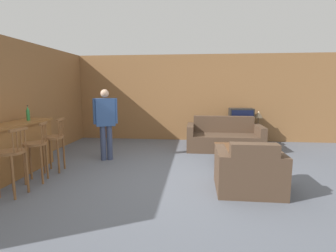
{
  "coord_description": "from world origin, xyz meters",
  "views": [
    {
      "loc": [
        0.42,
        -4.33,
        1.62
      ],
      "look_at": [
        -0.13,
        0.86,
        0.85
      ],
      "focal_mm": 28.0,
      "sensor_mm": 36.0,
      "label": 1
    }
  ],
  "objects_px": {
    "bar_chair_mid": "(36,149)",
    "bar_chair_far": "(54,142)",
    "coffee_table": "(229,150)",
    "armchair_near": "(249,172)",
    "person_by_window": "(106,121)",
    "table_lamp": "(259,115)",
    "bar_chair_near": "(12,158)",
    "tv": "(241,117)",
    "bottle": "(28,114)",
    "tv_unit": "(240,135)",
    "couch_far": "(224,138)"
  },
  "relations": [
    {
      "from": "armchair_near",
      "to": "tv",
      "type": "bearing_deg",
      "value": 82.78
    },
    {
      "from": "bar_chair_near",
      "to": "tv",
      "type": "xyz_separation_m",
      "value": [
        4.01,
        4.16,
        0.18
      ]
    },
    {
      "from": "bar_chair_mid",
      "to": "armchair_near",
      "type": "height_order",
      "value": "bar_chair_mid"
    },
    {
      "from": "tv",
      "to": "armchair_near",
      "type": "bearing_deg",
      "value": -97.22
    },
    {
      "from": "person_by_window",
      "to": "couch_far",
      "type": "bearing_deg",
      "value": 25.34
    },
    {
      "from": "tv",
      "to": "person_by_window",
      "type": "height_order",
      "value": "person_by_window"
    },
    {
      "from": "tv_unit",
      "to": "bottle",
      "type": "height_order",
      "value": "bottle"
    },
    {
      "from": "coffee_table",
      "to": "person_by_window",
      "type": "bearing_deg",
      "value": 178.42
    },
    {
      "from": "bar_chair_near",
      "to": "couch_far",
      "type": "distance_m",
      "value": 4.83
    },
    {
      "from": "bar_chair_near",
      "to": "armchair_near",
      "type": "relative_size",
      "value": 1.04
    },
    {
      "from": "coffee_table",
      "to": "tv",
      "type": "distance_m",
      "value": 2.3
    },
    {
      "from": "bar_chair_near",
      "to": "bottle",
      "type": "bearing_deg",
      "value": 114.06
    },
    {
      "from": "armchair_near",
      "to": "tv_unit",
      "type": "xyz_separation_m",
      "value": [
        0.46,
        3.61,
        -0.05
      ]
    },
    {
      "from": "bottle",
      "to": "armchair_near",
      "type": "bearing_deg",
      "value": -10.24
    },
    {
      "from": "tv",
      "to": "couch_far",
      "type": "bearing_deg",
      "value": -124.2
    },
    {
      "from": "bar_chair_far",
      "to": "coffee_table",
      "type": "height_order",
      "value": "bar_chair_far"
    },
    {
      "from": "bottle",
      "to": "table_lamp",
      "type": "xyz_separation_m",
      "value": [
        5.08,
        2.87,
        -0.27
      ]
    },
    {
      "from": "tv",
      "to": "table_lamp",
      "type": "xyz_separation_m",
      "value": [
        0.49,
        0.0,
        0.07
      ]
    },
    {
      "from": "armchair_near",
      "to": "tv",
      "type": "height_order",
      "value": "tv"
    },
    {
      "from": "table_lamp",
      "to": "person_by_window",
      "type": "relative_size",
      "value": 0.29
    },
    {
      "from": "bar_chair_mid",
      "to": "tv_unit",
      "type": "distance_m",
      "value": 5.39
    },
    {
      "from": "bar_chair_near",
      "to": "bar_chair_mid",
      "type": "distance_m",
      "value": 0.59
    },
    {
      "from": "bar_chair_far",
      "to": "armchair_near",
      "type": "height_order",
      "value": "bar_chair_far"
    },
    {
      "from": "person_by_window",
      "to": "table_lamp",
      "type": "bearing_deg",
      "value": 29.19
    },
    {
      "from": "armchair_near",
      "to": "person_by_window",
      "type": "xyz_separation_m",
      "value": [
        -2.83,
        1.5,
        0.59
      ]
    },
    {
      "from": "bar_chair_near",
      "to": "couch_far",
      "type": "relative_size",
      "value": 0.54
    },
    {
      "from": "bar_chair_near",
      "to": "tv_unit",
      "type": "distance_m",
      "value": 5.79
    },
    {
      "from": "bar_chair_mid",
      "to": "bottle",
      "type": "relative_size",
      "value": 3.47
    },
    {
      "from": "bar_chair_far",
      "to": "tv_unit",
      "type": "bearing_deg",
      "value": 36.76
    },
    {
      "from": "tv_unit",
      "to": "person_by_window",
      "type": "height_order",
      "value": "person_by_window"
    },
    {
      "from": "tv_unit",
      "to": "table_lamp",
      "type": "height_order",
      "value": "table_lamp"
    },
    {
      "from": "tv",
      "to": "table_lamp",
      "type": "relative_size",
      "value": 1.44
    },
    {
      "from": "bar_chair_near",
      "to": "bottle",
      "type": "distance_m",
      "value": 1.52
    },
    {
      "from": "bottle",
      "to": "tv",
      "type": "bearing_deg",
      "value": 31.95
    },
    {
      "from": "bar_chair_near",
      "to": "table_lamp",
      "type": "relative_size",
      "value": 2.25
    },
    {
      "from": "bar_chair_mid",
      "to": "tv_unit",
      "type": "height_order",
      "value": "bar_chair_mid"
    },
    {
      "from": "bar_chair_near",
      "to": "coffee_table",
      "type": "xyz_separation_m",
      "value": [
        3.42,
        1.98,
        -0.26
      ]
    },
    {
      "from": "bar_chair_far",
      "to": "tv",
      "type": "bearing_deg",
      "value": 36.73
    },
    {
      "from": "bar_chair_mid",
      "to": "tv",
      "type": "height_order",
      "value": "bar_chair_mid"
    },
    {
      "from": "coffee_table",
      "to": "bar_chair_far",
      "type": "bearing_deg",
      "value": -166.63
    },
    {
      "from": "bar_chair_mid",
      "to": "bar_chair_far",
      "type": "bearing_deg",
      "value": 89.97
    },
    {
      "from": "bar_chair_near",
      "to": "tv",
      "type": "bearing_deg",
      "value": 46.08
    },
    {
      "from": "tv",
      "to": "table_lamp",
      "type": "bearing_deg",
      "value": 0.36
    },
    {
      "from": "bar_chair_near",
      "to": "couch_far",
      "type": "xyz_separation_m",
      "value": [
        3.46,
        3.35,
        -0.28
      ]
    },
    {
      "from": "bar_chair_far",
      "to": "tv_unit",
      "type": "distance_m",
      "value": 5.02
    },
    {
      "from": "bottle",
      "to": "coffee_table",
      "type": "bearing_deg",
      "value": 9.69
    },
    {
      "from": "armchair_near",
      "to": "table_lamp",
      "type": "bearing_deg",
      "value": 75.3
    },
    {
      "from": "bar_chair_mid",
      "to": "couch_far",
      "type": "relative_size",
      "value": 0.54
    },
    {
      "from": "armchair_near",
      "to": "coffee_table",
      "type": "relative_size",
      "value": 1.06
    },
    {
      "from": "couch_far",
      "to": "bottle",
      "type": "relative_size",
      "value": 6.44
    }
  ]
}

